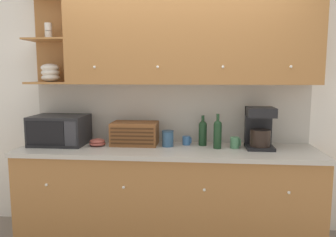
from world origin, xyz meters
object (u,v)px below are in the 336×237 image
at_px(bread_box, 135,133).
at_px(wine_bottle, 218,133).
at_px(storage_canister, 168,138).
at_px(bowl_stack_on_counter, 97,142).
at_px(microwave, 60,130).
at_px(second_wine_bottle, 203,132).
at_px(mug, 187,141).
at_px(mug_blue_second, 235,143).
at_px(coffee_maker, 260,128).

height_order(bread_box, wine_bottle, wine_bottle).
bearing_deg(wine_bottle, storage_canister, 174.67).
height_order(bowl_stack_on_counter, bread_box, bread_box).
bearing_deg(microwave, storage_canister, 0.07).
relative_size(bread_box, second_wine_bottle, 1.51).
bearing_deg(bowl_stack_on_counter, mug, 8.44).
bearing_deg(bowl_stack_on_counter, mug_blue_second, 1.21).
distance_m(second_wine_bottle, coffee_maker, 0.54).
distance_m(microwave, second_wine_bottle, 1.41).
bearing_deg(mug_blue_second, storage_canister, 178.74).
relative_size(bread_box, storage_canister, 2.91).
height_order(microwave, wine_bottle, wine_bottle).
height_order(storage_canister, wine_bottle, wine_bottle).
bearing_deg(storage_canister, wine_bottle, -5.33).
relative_size(mug, wine_bottle, 0.27).
relative_size(mug, mug_blue_second, 0.86).
xyz_separation_m(bowl_stack_on_counter, coffee_maker, (1.55, 0.04, 0.16)).
relative_size(bowl_stack_on_counter, wine_bottle, 0.48).
distance_m(microwave, mug_blue_second, 1.72).
bearing_deg(wine_bottle, mug, 155.93).
bearing_deg(mug, storage_canister, -154.64).
bearing_deg(mug, mug_blue_second, -12.30).
bearing_deg(storage_canister, bowl_stack_on_counter, -176.48).
height_order(second_wine_bottle, wine_bottle, wine_bottle).
relative_size(mug, second_wine_bottle, 0.30).
xyz_separation_m(mug, second_wine_bottle, (0.16, -0.01, 0.09)).
bearing_deg(microwave, bread_box, 4.03).
bearing_deg(microwave, second_wine_bottle, 3.21).
height_order(storage_canister, mug_blue_second, storage_canister).
bearing_deg(bread_box, bowl_stack_on_counter, -165.21).
distance_m(second_wine_bottle, mug_blue_second, 0.33).
height_order(storage_canister, second_wine_bottle, second_wine_bottle).
bearing_deg(second_wine_bottle, storage_canister, -167.00).
height_order(mug, second_wine_bottle, second_wine_bottle).
distance_m(bowl_stack_on_counter, wine_bottle, 1.16).
relative_size(bowl_stack_on_counter, storage_canister, 1.02).
bearing_deg(second_wine_bottle, bread_box, -177.69).
bearing_deg(mug, wine_bottle, -24.07).
bearing_deg(bread_box, mug, 3.93).
height_order(microwave, mug_blue_second, microwave).
xyz_separation_m(bread_box, wine_bottle, (0.80, -0.10, 0.03)).
relative_size(microwave, bread_box, 1.17).
bearing_deg(coffee_maker, mug_blue_second, -177.00).
relative_size(storage_canister, coffee_maker, 0.40).
distance_m(mug, coffee_maker, 0.70).
bearing_deg(coffee_maker, storage_canister, 179.84).
bearing_deg(coffee_maker, second_wine_bottle, 171.32).
distance_m(bowl_stack_on_counter, bread_box, 0.37).
xyz_separation_m(storage_canister, wine_bottle, (0.47, -0.04, 0.07)).
xyz_separation_m(microwave, coffee_maker, (1.94, -0.00, 0.05)).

